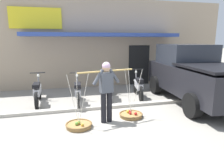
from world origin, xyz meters
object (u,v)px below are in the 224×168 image
motorcycle_third_in_row (109,87)px  parked_truck (194,74)px  fruit_vendor (106,88)px  motorcycle_second_in_row (78,92)px  fruit_basket_left_side (131,115)px  motorcycle_nearest_shop (38,92)px  fruit_basket_right_side (79,125)px  motorcycle_end_of_row (138,86)px

motorcycle_third_in_row → parked_truck: 3.22m
fruit_vendor → motorcycle_third_in_row: fruit_vendor is taller
motorcycle_second_in_row → parked_truck: size_ratio=0.38×
fruit_basket_left_side → parked_truck: bearing=19.6°
fruit_vendor → motorcycle_nearest_shop: fruit_vendor is taller
fruit_basket_left_side → fruit_basket_right_side: 1.63m
fruit_basket_right_side → motorcycle_end_of_row: (2.60, 2.35, 0.38)m
fruit_basket_left_side → parked_truck: parked_truck is taller
fruit_basket_left_side → motorcycle_second_in_row: bearing=130.4°
fruit_basket_left_side → motorcycle_nearest_shop: fruit_basket_left_side is taller
fruit_vendor → motorcycle_nearest_shop: (-2.01, 2.22, -0.52)m
fruit_basket_left_side → fruit_basket_right_side: same height
fruit_vendor → motorcycle_end_of_row: fruit_vendor is taller
motorcycle_end_of_row → parked_truck: bearing=-28.6°
motorcycle_second_in_row → motorcycle_end_of_row: size_ratio=1.01×
motorcycle_nearest_shop → parked_truck: parked_truck is taller
motorcycle_nearest_shop → motorcycle_second_in_row: size_ratio=1.00×
motorcycle_nearest_shop → motorcycle_third_in_row: size_ratio=1.02×
fruit_vendor → parked_truck: size_ratio=0.35×
motorcycle_end_of_row → fruit_vendor: bearing=-129.9°
motorcycle_end_of_row → motorcycle_third_in_row: bearing=169.7°
fruit_basket_left_side → motorcycle_third_in_row: size_ratio=0.82×
fruit_vendor → motorcycle_nearest_shop: bearing=132.2°
motorcycle_third_in_row → parked_truck: parked_truck is taller
fruit_basket_right_side → motorcycle_second_in_row: (0.17, 2.04, 0.38)m
fruit_vendor → parked_truck: (3.60, 1.18, 0.05)m
motorcycle_third_in_row → parked_truck: (2.94, -1.18, 0.58)m
fruit_vendor → fruit_basket_right_side: fruit_vendor is taller
fruit_vendor → motorcycle_second_in_row: (-0.63, 1.85, -0.52)m
fruit_vendor → motorcycle_third_in_row: (0.66, 2.37, -0.52)m
motorcycle_nearest_shop → motorcycle_second_in_row: 1.43m
fruit_vendor → fruit_basket_right_side: 1.22m
fruit_basket_left_side → motorcycle_third_in_row: bearing=93.4°
motorcycle_nearest_shop → motorcycle_end_of_row: (3.82, -0.06, 0.00)m
fruit_basket_left_side → motorcycle_nearest_shop: bearing=144.1°
fruit_basket_left_side → motorcycle_end_of_row: bearing=62.8°
motorcycle_end_of_row → parked_truck: (1.79, -0.98, 0.58)m
fruit_vendor → motorcycle_nearest_shop: size_ratio=0.93×
fruit_basket_left_side → motorcycle_second_in_row: fruit_basket_left_side is taller
motorcycle_nearest_shop → fruit_vendor: bearing=-47.8°
motorcycle_nearest_shop → motorcycle_end_of_row: size_ratio=1.01×
motorcycle_third_in_row → parked_truck: size_ratio=0.37×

